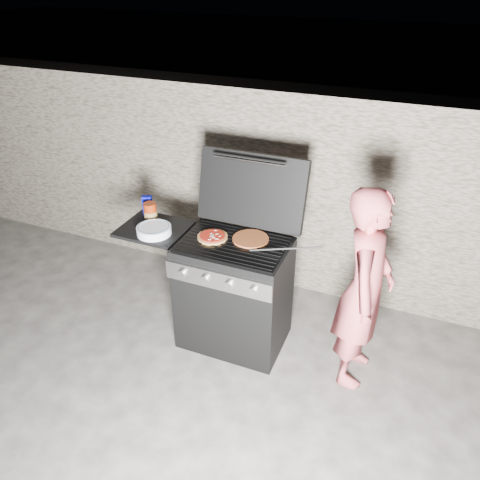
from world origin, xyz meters
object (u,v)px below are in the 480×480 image
at_px(pizza_topped, 212,236).
at_px(gas_grill, 205,286).
at_px(sauce_jar, 150,212).
at_px(person, 365,290).

bearing_deg(pizza_topped, gas_grill, -170.25).
relative_size(sauce_jar, person, 0.10).
distance_m(pizza_topped, sauce_jar, 0.57).
bearing_deg(person, gas_grill, 90.73).
height_order(gas_grill, person, person).
distance_m(gas_grill, person, 1.24).
xyz_separation_m(sauce_jar, person, (1.70, -0.07, -0.23)).
xyz_separation_m(pizza_topped, person, (1.13, -0.00, -0.17)).
height_order(pizza_topped, person, person).
height_order(sauce_jar, person, person).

